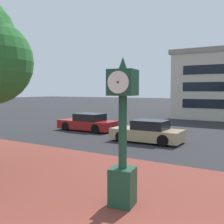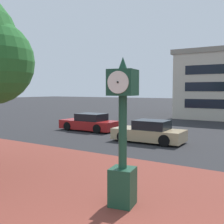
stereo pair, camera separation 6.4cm
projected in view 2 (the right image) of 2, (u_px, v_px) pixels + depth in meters
The scene contains 3 objects.
street_clock at pixel (123, 138), 7.12m from camera, with size 0.76×0.80×3.81m.
car_street_mid at pixel (149, 132), 16.08m from camera, with size 4.15×1.92×1.28m.
car_street_distant at pixel (90, 123), 20.75m from camera, with size 4.40×1.94×1.28m.
Camera 2 is at (2.12, -3.06, 2.97)m, focal length 44.81 mm.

